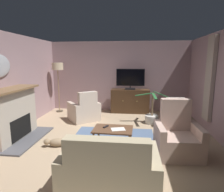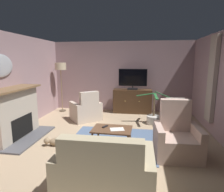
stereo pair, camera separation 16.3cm
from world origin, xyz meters
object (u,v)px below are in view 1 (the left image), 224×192
object	(u,v)px
folded_newspaper	(118,129)
sofa_floral	(110,172)
armchair_angled_to_table	(177,138)
fireplace	(12,116)
tv_remote	(106,127)
tv_cabinet	(130,102)
cat	(56,142)
television	(130,79)
potted_plant_on_hearth_side	(152,117)
coffee_table	(113,131)
armchair_near_window	(85,111)
floor_lamp	(58,69)

from	to	relation	value
folded_newspaper	sofa_floral	xyz separation A→B (m)	(-0.01, -1.41, -0.16)
armchair_angled_to_table	sofa_floral	bearing A→B (deg)	-133.10
fireplace	folded_newspaper	world-z (taller)	fireplace
tv_remote	folded_newspaper	distance (m)	0.31
tv_cabinet	cat	distance (m)	3.59
television	potted_plant_on_hearth_side	bearing A→B (deg)	-58.17
tv_cabinet	coffee_table	size ratio (longest dim) A/B	1.62
tv_remote	folded_newspaper	world-z (taller)	tv_remote
tv_cabinet	tv_remote	xyz separation A→B (m)	(-0.48, -3.06, 0.06)
television	armchair_near_window	size ratio (longest dim) A/B	0.87
potted_plant_on_hearth_side	cat	world-z (taller)	potted_plant_on_hearth_side
armchair_angled_to_table	floor_lamp	xyz separation A→B (m)	(-3.77, 3.05, 1.27)
armchair_angled_to_table	cat	bearing A→B (deg)	178.88
sofa_floral	fireplace	bearing A→B (deg)	147.31
coffee_table	floor_lamp	distance (m)	4.00
cat	floor_lamp	xyz separation A→B (m)	(-1.09, 3.00, 1.53)
television	folded_newspaper	size ratio (longest dim) A/B	3.46
tv_cabinet	coffee_table	xyz separation A→B (m)	(-0.31, -3.14, -0.01)
television	tv_remote	size ratio (longest dim) A/B	6.11
fireplace	tv_cabinet	distance (m)	4.06
folded_newspaper	potted_plant_on_hearth_side	xyz separation A→B (m)	(0.91, 1.96, -0.28)
folded_newspaper	armchair_near_window	xyz separation A→B (m)	(-1.27, 2.01, -0.16)
sofa_floral	armchair_angled_to_table	xyz separation A→B (m)	(1.26, 1.35, 0.04)
fireplace	television	distance (m)	4.08
armchair_angled_to_table	potted_plant_on_hearth_side	bearing A→B (deg)	99.45
coffee_table	floor_lamp	size ratio (longest dim) A/B	0.47
tv_cabinet	tv_remote	world-z (taller)	tv_cabinet
tv_cabinet	potted_plant_on_hearth_side	bearing A→B (deg)	-59.31
armchair_angled_to_table	tv_remote	bearing A→B (deg)	173.41
tv_remote	floor_lamp	bearing A→B (deg)	66.07
armchair_angled_to_table	floor_lamp	distance (m)	5.02
folded_newspaper	armchair_angled_to_table	size ratio (longest dim) A/B	0.26
folded_newspaper	floor_lamp	world-z (taller)	floor_lamp
tv_cabinet	cat	size ratio (longest dim) A/B	2.02
fireplace	sofa_floral	distance (m)	3.14
fireplace	armchair_near_window	size ratio (longest dim) A/B	1.44
sofa_floral	cat	size ratio (longest dim) A/B	2.02
television	floor_lamp	xyz separation A→B (m)	(-2.72, -0.13, 0.33)
fireplace	television	world-z (taller)	television
folded_newspaper	armchair_angled_to_table	xyz separation A→B (m)	(1.25, -0.06, -0.12)
coffee_table	sofa_floral	bearing A→B (deg)	-85.79
coffee_table	armchair_near_window	bearing A→B (deg)	120.35
folded_newspaper	coffee_table	bearing A→B (deg)	149.46
fireplace	potted_plant_on_hearth_side	world-z (taller)	fireplace
tv_cabinet	coffee_table	bearing A→B (deg)	-95.70
armchair_near_window	floor_lamp	xyz separation A→B (m)	(-1.25, 0.98, 1.31)
tv_remote	armchair_near_window	distance (m)	2.14
armchair_near_window	potted_plant_on_hearth_side	xyz separation A→B (m)	(2.19, -0.04, -0.12)
armchair_near_window	cat	world-z (taller)	armchair_near_window
potted_plant_on_hearth_side	fireplace	bearing A→B (deg)	-154.55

